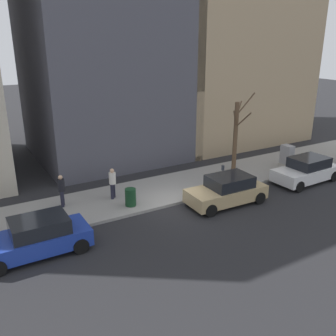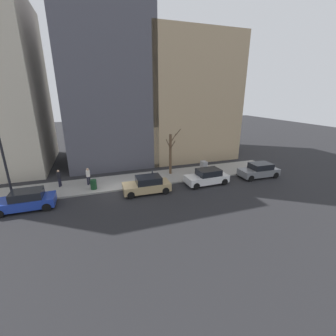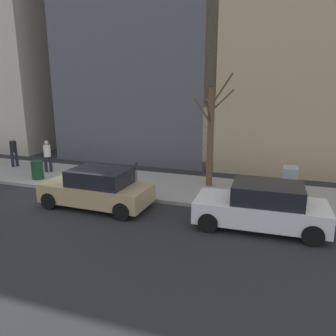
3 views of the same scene
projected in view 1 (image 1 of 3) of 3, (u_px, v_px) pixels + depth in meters
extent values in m
plane|color=#232326|center=(177.00, 205.00, 19.45)|extent=(120.00, 120.00, 0.00)
cube|color=gray|center=(159.00, 191.00, 21.05)|extent=(4.00, 36.00, 0.15)
cube|color=white|center=(306.00, 173.00, 22.39)|extent=(1.92, 4.25, 0.70)
cube|color=black|center=(309.00, 162.00, 22.28)|extent=(1.66, 2.25, 0.60)
cylinder|color=black|center=(299.00, 187.00, 21.02)|extent=(0.24, 0.65, 0.64)
cylinder|color=black|center=(276.00, 177.00, 22.38)|extent=(0.24, 0.65, 0.64)
cylinder|color=black|center=(334.00, 176.00, 22.57)|extent=(0.24, 0.65, 0.64)
cylinder|color=black|center=(310.00, 168.00, 23.93)|extent=(0.24, 0.65, 0.64)
cube|color=tan|center=(226.00, 194.00, 19.43)|extent=(1.90, 4.24, 0.70)
cube|color=black|center=(230.00, 181.00, 19.31)|extent=(1.65, 2.24, 0.60)
cylinder|color=black|center=(211.00, 211.00, 18.10)|extent=(0.24, 0.65, 0.64)
cylinder|color=black|center=(192.00, 198.00, 19.51)|extent=(0.24, 0.65, 0.64)
cylinder|color=black|center=(260.00, 198.00, 19.52)|extent=(0.24, 0.65, 0.64)
cylinder|color=black|center=(239.00, 187.00, 20.92)|extent=(0.24, 0.65, 0.64)
cube|color=#1E389E|center=(36.00, 241.00, 14.89)|extent=(1.80, 4.20, 0.70)
cube|color=black|center=(39.00, 225.00, 14.77)|extent=(1.60, 2.20, 0.60)
cylinder|color=black|center=(81.00, 246.00, 15.02)|extent=(0.22, 0.64, 0.64)
cylinder|color=black|center=(69.00, 228.00, 16.40)|extent=(0.22, 0.64, 0.64)
cylinder|color=slate|center=(222.00, 179.00, 21.15)|extent=(0.07, 0.07, 1.05)
cube|color=#2D333D|center=(223.00, 168.00, 20.93)|extent=(0.14, 0.10, 0.30)
cube|color=#A8A399|center=(286.00, 165.00, 24.86)|extent=(0.83, 0.61, 0.18)
cube|color=#939399|center=(287.00, 155.00, 24.62)|extent=(0.75, 0.55, 1.25)
cylinder|color=brown|center=(235.00, 137.00, 23.61)|extent=(0.28, 0.28, 4.35)
cylinder|color=brown|center=(235.00, 119.00, 22.86)|extent=(0.55, 0.72, 1.18)
cylinder|color=brown|center=(239.00, 110.00, 23.53)|extent=(0.63, 0.93, 1.00)
cylinder|color=brown|center=(246.00, 104.00, 22.94)|extent=(0.53, 1.00, 1.41)
cylinder|color=brown|center=(243.00, 120.00, 22.75)|extent=(1.25, 0.14, 1.13)
cylinder|color=#14381E|center=(131.00, 197.00, 18.92)|extent=(0.56, 0.56, 0.90)
cylinder|color=#1E1E2D|center=(114.00, 190.00, 19.92)|extent=(0.16, 0.16, 0.82)
cylinder|color=#1E1E2D|center=(112.00, 192.00, 19.70)|extent=(0.16, 0.16, 0.82)
cylinder|color=silver|center=(112.00, 178.00, 19.57)|extent=(0.36, 0.36, 0.62)
sphere|color=tan|center=(112.00, 171.00, 19.43)|extent=(0.22, 0.22, 0.22)
cylinder|color=#1E1E2D|center=(63.00, 197.00, 18.98)|extent=(0.16, 0.16, 0.82)
cylinder|color=#1E1E2D|center=(62.00, 199.00, 18.76)|extent=(0.16, 0.16, 0.82)
cylinder|color=black|center=(61.00, 185.00, 18.63)|extent=(0.36, 0.36, 0.62)
sphere|color=tan|center=(60.00, 177.00, 18.50)|extent=(0.22, 0.22, 0.22)
cube|color=tan|center=(216.00, 43.00, 31.39)|extent=(11.96, 11.96, 15.68)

